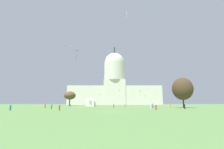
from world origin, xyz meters
name	(u,v)px	position (x,y,z in m)	size (l,w,h in m)	color
ground_plane	(110,112)	(0.00, 0.00, 0.00)	(800.00, 800.00, 0.00)	#567F42
capitol_building	(114,86)	(3.53, 183.93, 24.00)	(116.65, 26.28, 75.24)	beige
event_tent	(90,102)	(-12.60, 69.21, 2.79)	(5.39, 7.41, 5.64)	white
tree_west_near	(69,95)	(-33.02, 99.56, 7.96)	(12.55, 12.54, 11.26)	brown
tree_east_far	(182,89)	(29.64, 32.94, 7.80)	(10.28, 9.53, 12.42)	#42301E
person_red_front_center	(59,108)	(-13.30, 6.66, 0.69)	(0.45, 0.45, 1.52)	red
person_white_lawn_far_left	(150,106)	(14.61, 25.58, 0.77)	(0.53, 0.53, 1.69)	silver
person_red_mid_left	(155,107)	(13.19, 12.34, 0.70)	(0.66, 0.66, 1.57)	red
person_olive_mid_center	(51,107)	(-19.06, 17.49, 0.75)	(0.63, 0.63, 1.66)	olive
person_teal_back_center	(9,108)	(-26.28, 7.09, 0.72)	(0.58, 0.58, 1.58)	#1E757A
person_purple_lawn_far_right	(152,106)	(16.56, 30.98, 0.79)	(0.45, 0.45, 1.73)	#703D93
person_maroon_edge_west	(113,106)	(1.14, 36.44, 0.72)	(0.51, 0.51, 1.58)	maroon
person_grey_edge_east	(124,106)	(6.26, 41.37, 0.72)	(0.56, 0.56, 1.60)	gray
person_navy_near_tree_west	(150,106)	(18.89, 44.70, 0.77)	(0.59, 0.59, 1.71)	navy
person_denim_back_right	(70,106)	(-20.28, 48.83, 0.72)	(0.47, 0.47, 1.55)	#3D5684
person_orange_deep_crowd	(170,106)	(29.30, 48.47, 0.68)	(0.56, 0.56, 1.50)	orange
person_black_near_tree_east	(184,107)	(23.59, 17.15, 0.82)	(0.42, 0.42, 1.75)	black
person_red_back_left	(44,106)	(-27.31, 33.90, 0.78)	(0.46, 0.46, 1.72)	red
kite_magenta_low	(119,91)	(9.10, 158.41, 16.04)	(0.75, 0.49, 4.42)	#D1339E
kite_black_mid	(77,52)	(-14.47, 32.50, 23.33)	(1.53, 1.03, 3.73)	black
kite_green_low	(139,92)	(22.17, 95.78, 10.82)	(1.01, 0.62, 3.94)	green
kite_pink_low	(145,96)	(32.17, 128.46, 9.02)	(0.70, 0.59, 2.94)	pink
kite_violet_low	(99,94)	(-12.19, 136.05, 10.88)	(0.90, 0.93, 3.67)	purple
kite_gold_high	(71,47)	(-31.99, 94.69, 46.64)	(1.31, 1.28, 3.99)	gold
kite_cyan_low	(90,87)	(-9.98, 45.31, 9.89)	(1.50, 1.23, 0.31)	#33BCDB
kite_blue_mid	(116,73)	(5.53, 143.28, 34.16)	(1.65, 0.96, 2.45)	blue
kite_white_high	(126,13)	(6.95, 33.67, 41.90)	(0.72, 0.95, 4.02)	white
kite_turquoise_mid	(154,78)	(37.74, 113.19, 23.85)	(0.53, 0.54, 2.59)	teal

